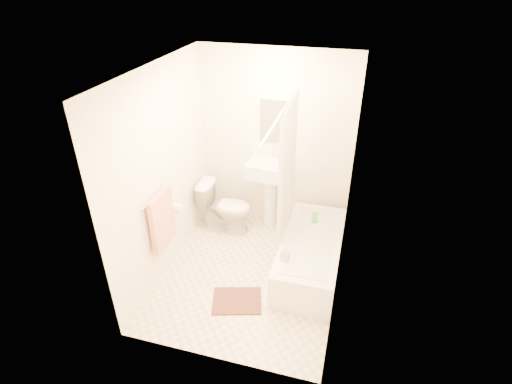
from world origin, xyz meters
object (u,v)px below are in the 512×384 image
(sink, at_px, (270,192))
(bathtub, at_px, (311,254))
(soap_bottle, at_px, (285,254))
(bath_mat, at_px, (237,301))
(toilet, at_px, (226,208))

(sink, xyz_separation_m, bathtub, (0.70, -0.76, -0.32))
(soap_bottle, bearing_deg, bath_mat, -145.02)
(sink, bearing_deg, bath_mat, -85.11)
(toilet, bearing_deg, bathtub, -112.32)
(toilet, relative_size, bathtub, 0.46)
(bathtub, xyz_separation_m, bath_mat, (-0.68, -0.76, -0.21))
(toilet, relative_size, sink, 0.66)
(toilet, height_order, bathtub, toilet)
(bathtub, bearing_deg, sink, 132.61)
(bath_mat, xyz_separation_m, soap_bottle, (0.45, 0.32, 0.51))
(toilet, distance_m, soap_bottle, 1.39)
(bathtub, height_order, soap_bottle, soap_bottle)
(bath_mat, height_order, soap_bottle, soap_bottle)
(sink, relative_size, bathtub, 0.70)
(toilet, xyz_separation_m, bathtub, (1.24, -0.50, -0.13))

